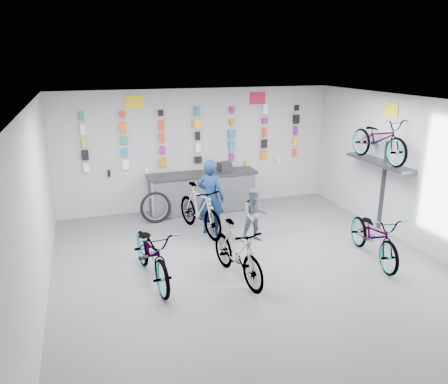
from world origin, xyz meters
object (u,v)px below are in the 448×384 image
object	(u,v)px
bike_right	(374,236)
clerk	(211,197)
counter	(203,193)
customer	(255,215)
bike_center	(237,252)
bike_service	(200,209)
bike_left	(152,253)

from	to	relation	value
bike_right	clerk	xyz separation A→B (m)	(-2.57, 2.19, 0.35)
counter	customer	distance (m)	2.18
bike_right	clerk	distance (m)	3.40
bike_center	customer	world-z (taller)	customer
bike_service	customer	world-z (taller)	customer
clerk	bike_right	bearing A→B (deg)	-178.84
bike_center	bike_service	world-z (taller)	bike_service
counter	bike_right	xyz separation A→B (m)	(2.35, -3.65, 0.00)
bike_left	bike_service	xyz separation A→B (m)	(1.34, 1.83, 0.03)
counter	clerk	xyz separation A→B (m)	(-0.23, -1.46, 0.35)
bike_center	bike_right	size ratio (longest dim) A/B	0.91
customer	bike_center	bearing A→B (deg)	-110.54
counter	bike_right	bearing A→B (deg)	-57.24
bike_left	bike_center	world-z (taller)	bike_left
bike_right	bike_service	size ratio (longest dim) A/B	1.03
counter	customer	world-z (taller)	customer
bike_left	bike_service	bearing A→B (deg)	47.49
counter	bike_service	distance (m)	1.39
bike_center	bike_right	distance (m)	2.73
bike_left	bike_center	size ratio (longest dim) A/B	1.15
bike_left	bike_center	distance (m)	1.46
counter	bike_center	distance (m)	3.59
counter	bike_center	xyz separation A→B (m)	(-0.38, -3.57, 0.02)
bike_service	customer	size ratio (longest dim) A/B	1.55
bike_left	customer	xyz separation A→B (m)	(2.31, 1.03, 0.07)
bike_service	clerk	bearing A→B (deg)	-47.80
bike_center	bike_service	size ratio (longest dim) A/B	0.94
bike_center	clerk	distance (m)	2.15
counter	bike_right	distance (m)	4.34
bike_left	clerk	bearing A→B (deg)	41.13
counter	bike_left	size ratio (longest dim) A/B	1.39
bike_left	bike_service	distance (m)	2.27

